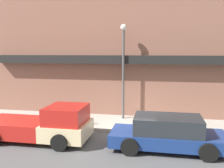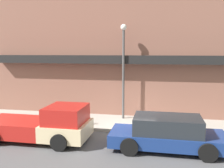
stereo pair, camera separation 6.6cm
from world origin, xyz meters
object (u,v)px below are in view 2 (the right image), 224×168
at_px(pickup_truck, 44,125).
at_px(fire_hydrant, 87,119).
at_px(street_lamp, 123,60).
at_px(parked_car, 167,133).

height_order(pickup_truck, fire_hydrant, pickup_truck).
distance_m(pickup_truck, street_lamp, 5.84).
height_order(pickup_truck, parked_car, pickup_truck).
bearing_deg(pickup_truck, street_lamp, 50.14).
relative_size(parked_car, street_lamp, 0.87).
relative_size(pickup_truck, fire_hydrant, 8.49).
distance_m(parked_car, street_lamp, 5.53).
distance_m(fire_hydrant, street_lamp, 3.99).
xyz_separation_m(fire_hydrant, street_lamp, (1.75, 1.69, 3.17)).
xyz_separation_m(parked_car, fire_hydrant, (-4.23, 2.30, -0.25)).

